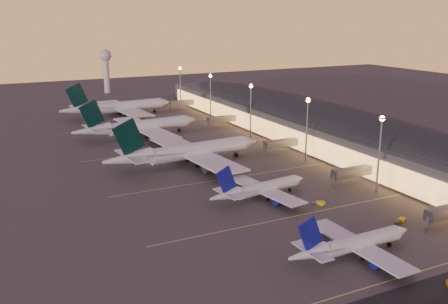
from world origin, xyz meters
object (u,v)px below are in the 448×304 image
Objects in this scene: airliner_narrow_south at (352,244)px; airliner_wide_far at (118,107)px; radar_tower at (106,64)px; airliner_narrow_north at (260,189)px; baggage_tug_b at (401,221)px; airliner_wide_near at (186,152)px; airliner_wide_mid at (138,127)px; baggage_tug_c at (319,203)px; baggage_tug_a at (386,236)px.

airliner_wide_far is at bearing 90.29° from airliner_narrow_south.
radar_tower is at bearing 86.49° from airliner_narrow_south.
baggage_tug_b is at bearing -60.35° from airliner_narrow_north.
airliner_wide_far is 189.49m from baggage_tug_b.
airliner_narrow_north reaches higher than airliner_narrow_south.
airliner_wide_near reaches higher than airliner_wide_mid.
airliner_narrow_north is at bearing 88.67° from airliner_narrow_south.
airliner_wide_far is (-5.11, 152.82, 2.04)m from airliner_narrow_north.
airliner_wide_mid is 113.53m from baggage_tug_c.
airliner_wide_mid is (-2.89, 53.74, -0.26)m from airliner_wide_near.
airliner_narrow_north is 152.92m from airliner_wide_far.
radar_tower reaches higher than baggage_tug_b.
baggage_tug_b is (26.50, 10.18, -2.85)m from airliner_narrow_south.
airliner_wide_near is 1.05× the size of airliner_wide_mid.
baggage_tug_b is (31.47, -186.80, -4.95)m from airliner_wide_far.
baggage_tug_c is at bearing 100.49° from baggage_tug_b.
baggage_tug_c reaches higher than baggage_tug_b.
airliner_wide_far is 16.15× the size of baggage_tug_b.
airliner_narrow_north is 0.56× the size of airliner_wide_near.
airliner_wide_mid reaches higher than airliner_narrow_north.
baggage_tug_b is at bearing -72.26° from airliner_wide_near.
airliner_wide_mid is 15.36× the size of baggage_tug_b.
airliner_wide_far reaches higher than airliner_wide_near.
baggage_tug_a is 27.28m from baggage_tug_c.
baggage_tug_c is (14.04, -12.53, -2.90)m from airliner_narrow_north.
radar_tower is at bearing 73.53° from baggage_tug_b.
airliner_wide_far is (1.67, 108.17, 0.00)m from airliner_wide_near.
airliner_narrow_north reaches higher than baggage_tug_b.
baggage_tug_a is 12.42m from baggage_tug_b.
airliner_narrow_north is at bearing -86.49° from airliner_wide_near.
airliner_wide_far reaches higher than baggage_tug_c.
airliner_wide_mid reaches higher than baggage_tug_c.
airliner_narrow_north reaches higher than baggage_tug_a.
airliner_narrow_south is 197.05m from airliner_wide_far.
baggage_tug_a is 0.99× the size of baggage_tug_c.
radar_tower is 288.85m from baggage_tug_a.
airliner_wide_mid is at bearing 92.68° from airliner_narrow_south.
radar_tower is (17.03, 95.44, 16.40)m from airliner_wide_far.
baggage_tug_b is 0.98× the size of baggage_tug_c.
airliner_narrow_south is 142.88m from airliner_wide_mid.
airliner_wide_near is 53.82m from airliner_wide_mid.
airliner_wide_near is at bearing 132.76° from baggage_tug_c.
baggage_tug_b is at bearing -86.38° from airliner_wide_far.
baggage_tug_a is (3.46, -288.04, -21.32)m from radar_tower.
radar_tower is at bearing 79.63° from airliner_wide_near.
airliner_wide_near is 2.04× the size of radar_tower.
baggage_tug_a is at bearing 14.59° from airliner_narrow_south.
radar_tower reaches higher than airliner_narrow_south.
radar_tower is (12.06, 292.41, 18.50)m from airliner_narrow_south.
airliner_narrow_north is 98.88m from airliner_wide_mid.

